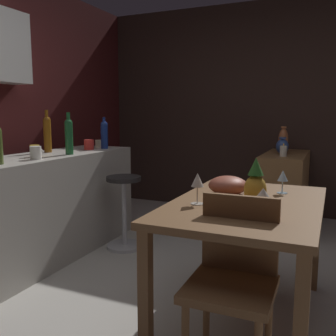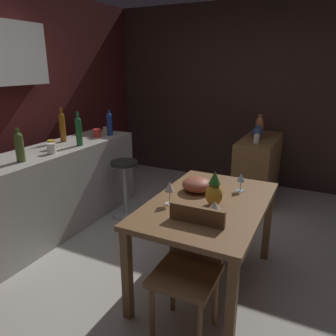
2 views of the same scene
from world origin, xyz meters
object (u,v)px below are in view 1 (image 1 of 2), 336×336
object	(u,v)px
wine_glass_right	(263,195)
pineapple_centerpiece	(255,185)
dining_table	(246,216)
cup_mustard	(35,151)
wine_bottle_green	(69,135)
chair_near_window	(233,277)
pillar_candle_tall	(283,151)
cup_cream	(99,144)
cup_white	(36,153)
sideboard_cabinet	(284,190)
wine_bottle_amber	(47,133)
vase_copper	(283,140)
vase_ceramic_blue	(282,146)
bar_stool	(124,210)
wine_glass_center	(283,177)
cup_red	(89,145)
fruit_bowl	(228,185)
wine_glass_left	(197,181)
wine_bottle_cobalt	(104,134)

from	to	relation	value
wine_glass_right	pineapple_centerpiece	world-z (taller)	pineapple_centerpiece
dining_table	cup_mustard	world-z (taller)	cup_mustard
dining_table	wine_bottle_green	world-z (taller)	wine_bottle_green
chair_near_window	pillar_candle_tall	bearing A→B (deg)	1.66
cup_cream	cup_mustard	xyz separation A→B (m)	(-0.94, -0.02, 0.01)
cup_white	sideboard_cabinet	bearing A→B (deg)	-39.25
wine_bottle_amber	vase_copper	size ratio (longest dim) A/B	1.33
cup_white	wine_bottle_amber	bearing A→B (deg)	31.61
pineapple_centerpiece	cup_cream	bearing A→B (deg)	57.33
vase_ceramic_blue	cup_mustard	bearing A→B (deg)	136.20
sideboard_cabinet	chair_near_window	bearing A→B (deg)	-178.31
wine_glass_right	wine_bottle_amber	xyz separation A→B (m)	(0.84, 2.09, 0.23)
bar_stool	vase_copper	xyz separation A→B (m)	(1.42, -1.23, 0.59)
sideboard_cabinet	wine_glass_right	world-z (taller)	wine_glass_right
dining_table	sideboard_cabinet	xyz separation A→B (m)	(2.09, 0.03, -0.24)
chair_near_window	wine_glass_center	world-z (taller)	wine_glass_center
bar_stool	pineapple_centerpiece	distance (m)	1.67
wine_bottle_amber	cup_red	size ratio (longest dim) A/B	2.95
fruit_bowl	pineapple_centerpiece	bearing A→B (deg)	-134.29
dining_table	cup_white	distance (m)	1.70
dining_table	wine_bottle_amber	distance (m)	2.06
cup_cream	chair_near_window	bearing A→B (deg)	-131.36
wine_glass_right	wine_glass_center	size ratio (longest dim) A/B	0.99
pillar_candle_tall	vase_copper	size ratio (longest dim) A/B	0.47
cup_white	pillar_candle_tall	bearing A→B (deg)	-44.16
wine_glass_left	wine_bottle_cobalt	xyz separation A→B (m)	(1.22, 1.43, 0.18)
cup_red	wine_bottle_green	bearing A→B (deg)	-166.52
chair_near_window	cup_mustard	xyz separation A→B (m)	(0.69, 1.84, 0.47)
chair_near_window	cup_mustard	size ratio (longest dim) A/B	7.71
sideboard_cabinet	bar_stool	world-z (taller)	sideboard_cabinet
bar_stool	wine_bottle_amber	size ratio (longest dim) A/B	1.77
pineapple_centerpiece	wine_bottle_cobalt	distance (m)	2.06
wine_glass_right	cup_white	distance (m)	1.85
bar_stool	wine_glass_right	distance (m)	1.87
wine_bottle_cobalt	vase_ceramic_blue	size ratio (longest dim) A/B	1.74
sideboard_cabinet	cup_white	size ratio (longest dim) A/B	9.06
wine_glass_center	cup_cream	bearing A→B (deg)	67.41
dining_table	bar_stool	xyz separation A→B (m)	(0.78, 1.30, -0.29)
sideboard_cabinet	cup_white	world-z (taller)	cup_white
wine_glass_center	cup_cream	distance (m)	2.13
bar_stool	wine_bottle_cobalt	bearing A→B (deg)	54.69
cup_red	cup_mustard	size ratio (longest dim) A/B	1.17
sideboard_cabinet	pineapple_centerpiece	bearing A→B (deg)	-177.79
wine_glass_center	wine_bottle_green	distance (m)	1.83
wine_bottle_amber	vase_ceramic_blue	world-z (taller)	wine_bottle_amber
cup_red	pillar_candle_tall	size ratio (longest dim) A/B	0.97
chair_near_window	pillar_candle_tall	xyz separation A→B (m)	(2.27, 0.07, 0.39)
sideboard_cabinet	pillar_candle_tall	bearing A→B (deg)	-178.06
chair_near_window	vase_ceramic_blue	size ratio (longest dim) A/B	4.72
chair_near_window	bar_stool	size ratio (longest dim) A/B	1.26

